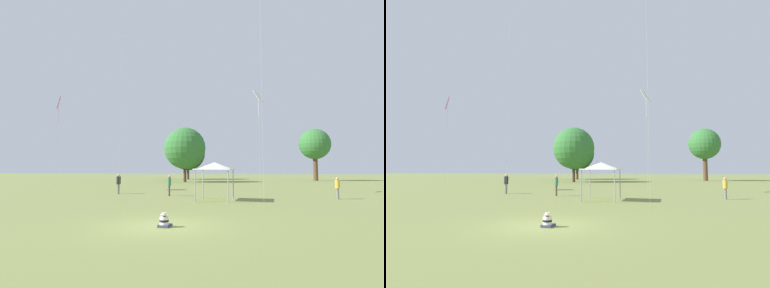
% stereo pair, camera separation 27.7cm
% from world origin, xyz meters
% --- Properties ---
extents(ground_plane, '(300.00, 300.00, 0.00)m').
position_xyz_m(ground_plane, '(0.00, 0.00, 0.00)').
color(ground_plane, olive).
extents(seated_toddler, '(0.49, 0.58, 0.56)m').
position_xyz_m(seated_toddler, '(0.21, -0.25, 0.22)').
color(seated_toddler, '#383D56').
rests_on(seated_toddler, ground).
extents(person_standing_0, '(0.38, 0.38, 1.63)m').
position_xyz_m(person_standing_0, '(10.21, 12.46, 0.98)').
color(person_standing_0, slate).
rests_on(person_standing_0, ground).
extents(person_standing_1, '(0.36, 0.36, 1.73)m').
position_xyz_m(person_standing_1, '(-2.90, 13.07, 1.05)').
color(person_standing_1, brown).
rests_on(person_standing_1, ground).
extents(person_standing_2, '(0.54, 0.54, 1.80)m').
position_xyz_m(person_standing_2, '(-7.97, 14.38, 1.07)').
color(person_standing_2, slate).
rests_on(person_standing_2, ground).
extents(canopy_tent, '(2.84, 2.84, 2.73)m').
position_xyz_m(canopy_tent, '(1.23, 9.89, 2.44)').
color(canopy_tent, white).
rests_on(canopy_tent, ground).
extents(kite_1, '(1.12, 1.41, 9.70)m').
position_xyz_m(kite_1, '(4.80, 17.11, 8.98)').
color(kite_1, white).
rests_on(kite_1, ground).
extents(kite_3, '(1.03, 1.32, 9.87)m').
position_xyz_m(kite_3, '(-15.76, 16.60, 9.06)').
color(kite_3, pink).
rests_on(kite_3, ground).
extents(distant_tree_0, '(7.86, 7.86, 9.89)m').
position_xyz_m(distant_tree_0, '(-9.03, 55.70, 5.95)').
color(distant_tree_0, brown).
rests_on(distant_tree_0, ground).
extents(distant_tree_1, '(6.09, 6.09, 10.37)m').
position_xyz_m(distant_tree_1, '(17.60, 51.41, 7.24)').
color(distant_tree_1, brown).
rests_on(distant_tree_1, ground).
extents(distant_tree_2, '(7.43, 7.43, 9.74)m').
position_xyz_m(distant_tree_2, '(-6.88, 40.79, 6.02)').
color(distant_tree_2, '#473323').
rests_on(distant_tree_2, ground).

